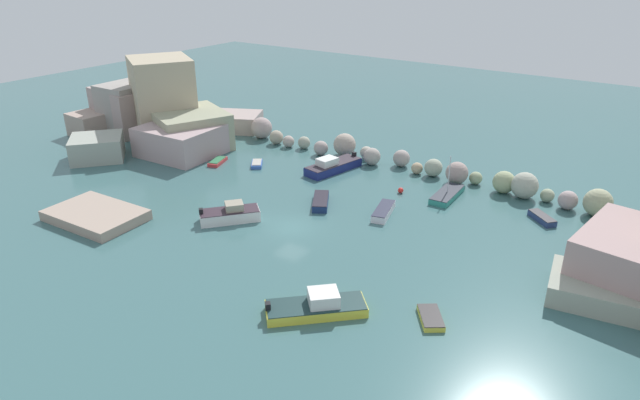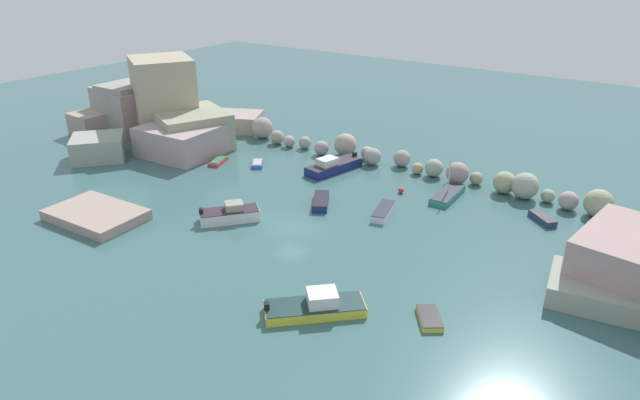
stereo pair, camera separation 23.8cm
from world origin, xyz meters
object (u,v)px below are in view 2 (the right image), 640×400
(moored_boat_3, at_px, (218,161))
(moored_boat_9, at_px, (333,166))
(moored_boat_6, at_px, (383,211))
(moored_boat_0, at_px, (447,195))
(moored_boat_2, at_px, (321,201))
(channel_buoy, at_px, (401,191))
(moored_boat_4, at_px, (430,318))
(stone_dock, at_px, (96,215))
(moored_boat_8, at_px, (542,218))
(moored_boat_7, at_px, (257,164))
(moored_boat_5, at_px, (316,306))
(moored_boat_1, at_px, (230,214))

(moored_boat_3, relative_size, moored_boat_9, 0.44)
(moored_boat_3, relative_size, moored_boat_6, 0.72)
(moored_boat_0, xyz_separation_m, moored_boat_2, (-9.36, -8.52, 0.03))
(moored_boat_2, distance_m, moored_boat_6, 6.24)
(channel_buoy, distance_m, moored_boat_2, 8.58)
(moored_boat_4, height_order, moored_boat_6, moored_boat_6)
(stone_dock, distance_m, moored_boat_0, 33.35)
(stone_dock, height_order, moored_boat_0, moored_boat_0)
(moored_boat_0, distance_m, moored_boat_6, 7.80)
(moored_boat_8, bearing_deg, moored_boat_9, 41.56)
(channel_buoy, relative_size, moored_boat_9, 0.08)
(moored_boat_7, relative_size, moored_boat_8, 0.92)
(moored_boat_2, bearing_deg, stone_dock, 102.84)
(stone_dock, distance_m, channel_buoy, 29.18)
(moored_boat_0, distance_m, moored_boat_7, 21.75)
(moored_boat_8, distance_m, moored_boat_9, 22.57)
(stone_dock, relative_size, moored_boat_5, 1.31)
(moored_boat_3, xyz_separation_m, moored_boat_7, (4.24, 1.96, 0.01))
(moored_boat_1, bearing_deg, stone_dock, 164.21)
(moored_boat_8, bearing_deg, moored_boat_1, 75.27)
(channel_buoy, bearing_deg, moored_boat_1, -124.20)
(moored_boat_5, bearing_deg, channel_buoy, 58.63)
(moored_boat_2, bearing_deg, moored_boat_6, -107.53)
(moored_boat_2, relative_size, moored_boat_9, 0.58)
(moored_boat_1, distance_m, moored_boat_5, 16.26)
(channel_buoy, height_order, moored_boat_5, moored_boat_5)
(moored_boat_1, xyz_separation_m, moored_boat_7, (-7.29, 12.22, -0.41))
(stone_dock, xyz_separation_m, moored_boat_9, (10.91, 22.50, 0.15))
(moored_boat_1, height_order, moored_boat_9, moored_boat_1)
(channel_buoy, distance_m, moored_boat_1, 17.48)
(moored_boat_4, height_order, moored_boat_5, moored_boat_5)
(moored_boat_1, xyz_separation_m, moored_boat_8, (23.31, 15.96, -0.35))
(moored_boat_5, xyz_separation_m, moored_boat_8, (8.71, 23.13, -0.26))
(moored_boat_2, xyz_separation_m, moored_boat_9, (-4.02, 8.18, 0.26))
(moored_boat_2, relative_size, moored_boat_4, 1.41)
(moored_boat_0, bearing_deg, moored_boat_8, 87.34)
(moored_boat_4, xyz_separation_m, moored_boat_8, (2.06, 19.55, 0.08))
(moored_boat_7, bearing_deg, moored_boat_5, 11.87)
(moored_boat_6, height_order, moored_boat_9, moored_boat_9)
(moored_boat_9, bearing_deg, moored_boat_0, 103.64)
(moored_boat_3, bearing_deg, moored_boat_5, 37.19)
(moored_boat_7, xyz_separation_m, moored_boat_9, (8.03, 3.47, 0.38))
(moored_boat_6, bearing_deg, moored_boat_8, 105.02)
(moored_boat_1, height_order, moored_boat_5, moored_boat_1)
(moored_boat_1, relative_size, moored_boat_5, 0.83)
(stone_dock, bearing_deg, moored_boat_2, 43.81)
(stone_dock, bearing_deg, moored_boat_1, 33.83)
(moored_boat_0, height_order, moored_boat_5, moored_boat_0)
(stone_dock, bearing_deg, moored_boat_9, 64.13)
(stone_dock, height_order, moored_boat_3, stone_dock)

